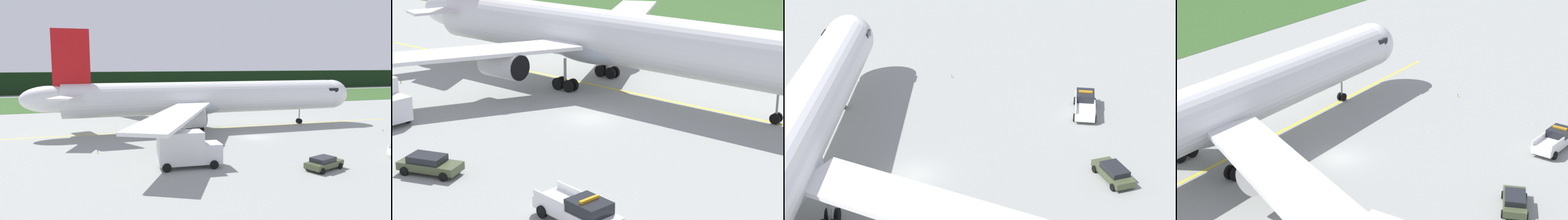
# 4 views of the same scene
# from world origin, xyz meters

# --- Properties ---
(ground) EXTENTS (320.00, 320.00, 0.00)m
(ground) POSITION_xyz_m (0.00, 0.00, 0.00)
(ground) COLOR gray
(taxiway_centerline_main) EXTENTS (71.89, 2.21, 0.01)m
(taxiway_centerline_main) POSITION_xyz_m (-3.95, 8.80, 0.00)
(taxiway_centerline_main) COLOR yellow
(taxiway_centerline_main) RESTS_ON ground
(airliner) EXTENTS (54.50, 51.75, 15.52)m
(airliner) POSITION_xyz_m (-4.73, 8.82, 5.00)
(airliner) COLOR silver
(airliner) RESTS_ON ground
(ops_pickup_truck) EXTENTS (5.98, 2.94, 1.94)m
(ops_pickup_truck) POSITION_xyz_m (11.82, -16.12, 0.90)
(ops_pickup_truck) COLOR white
(ops_pickup_truck) RESTS_ON ground
(staff_car) EXTENTS (4.61, 3.00, 1.30)m
(staff_car) POSITION_xyz_m (-0.96, -16.36, 0.70)
(staff_car) COLOR #434D31
(staff_car) RESTS_ON ground
(taxiway_edge_light_west) EXTENTS (0.12, 0.12, 0.36)m
(taxiway_edge_light_west) POSITION_xyz_m (-22.12, -2.63, 0.20)
(taxiway_edge_light_west) COLOR yellow
(taxiway_edge_light_west) RESTS_ON ground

